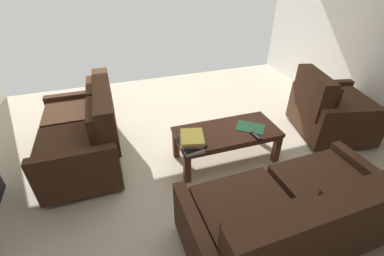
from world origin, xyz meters
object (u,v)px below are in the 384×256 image
Objects in this scene: sofa_main at (293,216)px; tv_remote at (256,136)px; book_stack at (192,142)px; loose_magazine at (250,127)px; armchair_side at (330,110)px; coffee_table at (227,135)px; loveseat_near at (85,133)px.

tv_remote is at bearing -102.13° from sofa_main.
book_stack is at bearing -63.28° from sofa_main.
armchair_side is at bearing 132.59° from loose_magazine.
coffee_table is at bearing -88.02° from sofa_main.
loveseat_near is 1.30× the size of armchair_side.
loveseat_near is 8.45× the size of tv_remote.
coffee_table is at bearing -57.13° from loose_magazine.
coffee_table is 0.29m from loose_magazine.
armchair_side is 1.24m from loose_magazine.
book_stack is at bearing -3.93° from tv_remote.
tv_remote is (-1.79, 0.72, 0.04)m from loveseat_near.
loose_magazine is (-0.03, -0.18, -0.01)m from tv_remote.
book_stack is at bearing 18.67° from coffee_table.
tv_remote is (-0.21, -0.98, 0.07)m from sofa_main.
armchair_side is at bearing 171.88° from loveseat_near.
sofa_main is 5.56× the size of loose_magazine.
loose_magazine is at bearing 174.78° from coffee_table.
sofa_main is 1.46× the size of coffee_table.
sofa_main is at bearing 116.72° from book_stack.
armchair_side is at bearing -139.52° from sofa_main.
loose_magazine is (-0.28, 0.03, 0.07)m from coffee_table.
loveseat_near is 1.26m from book_stack.
book_stack reaches higher than tv_remote.
loose_magazine is at bearing 163.70° from loveseat_near.
tv_remote is at bearing 158.15° from loveseat_near.
coffee_table is 1.11× the size of armchair_side.
book_stack is (-1.06, 0.67, 0.10)m from loveseat_near.
armchair_side is 6.51× the size of tv_remote.
coffee_table is 3.80× the size of loose_magazine.
book_stack is 1.06× the size of loose_magazine.
book_stack reaches higher than loose_magazine.
sofa_main is 2.31m from loveseat_near.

